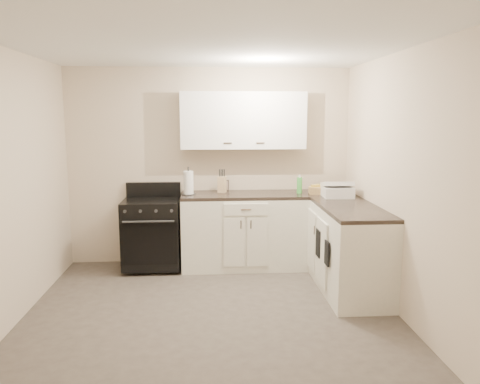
{
  "coord_description": "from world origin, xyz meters",
  "views": [
    {
      "loc": [
        -0.02,
        -4.23,
        1.9
      ],
      "look_at": [
        0.33,
        0.85,
        1.07
      ],
      "focal_mm": 35.0,
      "sensor_mm": 36.0,
      "label": 1
    }
  ],
  "objects": [
    {
      "name": "countertop_right",
      "position": [
        1.5,
        0.85,
        0.92
      ],
      "size": [
        0.6,
        1.9,
        0.04
      ],
      "primitive_type": "cube",
      "color": "black",
      "rests_on": "base_cabinets_right"
    },
    {
      "name": "soap_bottle",
      "position": [
        1.12,
        1.48,
        1.04
      ],
      "size": [
        0.07,
        0.07,
        0.2
      ],
      "primitive_type": "cylinder",
      "rotation": [
        0.0,
        0.0,
        0.05
      ],
      "color": "green",
      "rests_on": "countertop_back"
    },
    {
      "name": "upper_cabinets",
      "position": [
        0.43,
        1.65,
        1.84
      ],
      "size": [
        1.55,
        0.3,
        0.7
      ],
      "primitive_type": "cube",
      "color": "white",
      "rests_on": "wall_back"
    },
    {
      "name": "wall_front",
      "position": [
        0.0,
        -1.8,
        1.25
      ],
      "size": [
        3.6,
        0.0,
        3.6
      ],
      "primitive_type": "plane",
      "rotation": [
        -1.57,
        0.0,
        0.0
      ],
      "color": "beige",
      "rests_on": "ground"
    },
    {
      "name": "wall_back",
      "position": [
        0.0,
        1.8,
        1.25
      ],
      "size": [
        3.6,
        0.0,
        3.6
      ],
      "primitive_type": "plane",
      "rotation": [
        1.57,
        0.0,
        0.0
      ],
      "color": "beige",
      "rests_on": "ground"
    },
    {
      "name": "oven_mitt_far",
      "position": [
        1.18,
        0.65,
        0.52
      ],
      "size": [
        0.02,
        0.17,
        0.3
      ],
      "primitive_type": "cube",
      "color": "black",
      "rests_on": "base_cabinets_right"
    },
    {
      "name": "stove",
      "position": [
        -0.72,
        1.48,
        0.46
      ],
      "size": [
        0.69,
        0.59,
        0.84
      ],
      "primitive_type": "cube",
      "color": "black",
      "rests_on": "floor"
    },
    {
      "name": "wall_left",
      "position": [
        -1.8,
        0.0,
        1.25
      ],
      "size": [
        0.0,
        3.6,
        3.6
      ],
      "primitive_type": "plane",
      "rotation": [
        1.57,
        0.0,
        1.57
      ],
      "color": "beige",
      "rests_on": "ground"
    },
    {
      "name": "picture_frame",
      "position": [
        0.19,
        1.76,
        1.01
      ],
      "size": [
        0.11,
        0.05,
        0.14
      ],
      "primitive_type": "cube",
      "rotation": [
        -0.14,
        0.0,
        -0.16
      ],
      "color": "black",
      "rests_on": "countertop_back"
    },
    {
      "name": "base_cabinets_back",
      "position": [
        0.43,
        1.5,
        0.45
      ],
      "size": [
        1.55,
        0.6,
        0.9
      ],
      "primitive_type": "cube",
      "color": "silver",
      "rests_on": "floor"
    },
    {
      "name": "paper_towel",
      "position": [
        -0.26,
        1.47,
        1.09
      ],
      "size": [
        0.15,
        0.15,
        0.29
      ],
      "primitive_type": "cylinder",
      "rotation": [
        0.0,
        0.0,
        -0.32
      ],
      "color": "white",
      "rests_on": "countertop_back"
    },
    {
      "name": "countertop_grill",
      "position": [
        1.52,
        1.18,
        1.0
      ],
      "size": [
        0.36,
        0.33,
        0.13
      ],
      "primitive_type": "cube",
      "rotation": [
        0.0,
        0.0,
        -0.04
      ],
      "color": "white",
      "rests_on": "countertop_right"
    },
    {
      "name": "oven_mitt_near",
      "position": [
        1.18,
        0.28,
        0.52
      ],
      "size": [
        0.02,
        0.14,
        0.25
      ],
      "primitive_type": "cube",
      "color": "black",
      "rests_on": "base_cabinets_right"
    },
    {
      "name": "knife_block",
      "position": [
        0.15,
        1.61,
        1.04
      ],
      "size": [
        0.12,
        0.11,
        0.2
      ],
      "primitive_type": "cube",
      "rotation": [
        0.0,
        0.0,
        -0.35
      ],
      "color": "#D1B781",
      "rests_on": "countertop_back"
    },
    {
      "name": "floor",
      "position": [
        0.0,
        0.0,
        0.0
      ],
      "size": [
        3.6,
        3.6,
        0.0
      ],
      "primitive_type": "plane",
      "color": "#473F38",
      "rests_on": "ground"
    },
    {
      "name": "base_cabinets_right",
      "position": [
        1.5,
        0.85,
        0.45
      ],
      "size": [
        0.6,
        1.9,
        0.9
      ],
      "primitive_type": "cube",
      "color": "silver",
      "rests_on": "floor"
    },
    {
      "name": "countertop_back",
      "position": [
        0.43,
        1.5,
        0.92
      ],
      "size": [
        1.55,
        0.6,
        0.04
      ],
      "primitive_type": "cube",
      "color": "black",
      "rests_on": "base_cabinets_back"
    },
    {
      "name": "wall_right",
      "position": [
        1.8,
        0.0,
        1.25
      ],
      "size": [
        0.0,
        3.6,
        3.6
      ],
      "primitive_type": "plane",
      "rotation": [
        1.57,
        0.0,
        -1.57
      ],
      "color": "beige",
      "rests_on": "ground"
    },
    {
      "name": "ceiling",
      "position": [
        0.0,
        0.0,
        2.5
      ],
      "size": [
        3.6,
        3.6,
        0.0
      ],
      "primitive_type": "plane",
      "color": "white",
      "rests_on": "wall_back"
    },
    {
      "name": "wicker_basket",
      "position": [
        1.36,
        1.42,
        0.98
      ],
      "size": [
        0.27,
        0.2,
        0.09
      ],
      "primitive_type": "cube",
      "rotation": [
        0.0,
        0.0,
        -0.1
      ],
      "color": "tan",
      "rests_on": "countertop_right"
    }
  ]
}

